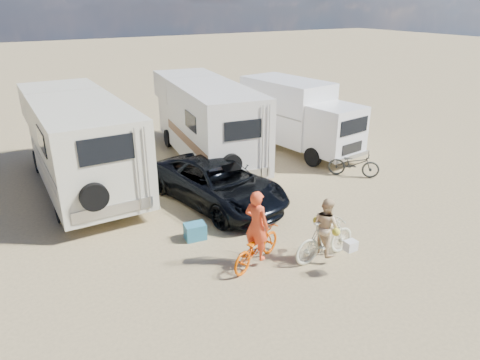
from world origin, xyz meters
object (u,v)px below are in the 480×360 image
box_truck (300,118)px  rider_man (257,232)px  bike_man (256,247)px  crate (263,184)px  bike_parked (354,164)px  cooler (195,231)px  rv_main (206,122)px  rv_left (80,145)px  rider_woman (326,232)px  dark_suv (218,183)px  bike_woman (325,239)px

box_truck → rider_man: box_truck is taller
bike_man → crate: bearing=-58.8°
bike_parked → cooler: bearing=145.0°
rv_main → rv_left: 4.97m
rider_man → rider_woman: size_ratio=1.20×
box_truck → bike_man: (-6.25, -6.49, -1.00)m
rv_left → crate: (5.25, -3.29, -1.37)m
dark_suv → bike_man: 3.68m
bike_woman → cooler: size_ratio=3.28×
bike_parked → rv_left: bearing=110.6°
rider_woman → crate: rider_woman is taller
dark_suv → rv_left: bearing=123.3°
rider_man → rider_woman: (1.60, -0.67, -0.15)m
dark_suv → crate: bearing=-4.9°
bike_woman → crate: bike_woman is taller
bike_man → rv_main: bearing=-41.2°
box_truck → bike_man: size_ratio=3.10×
rider_man → rv_left: bearing=-3.6°
box_truck → bike_parked: (-0.04, -3.37, -0.99)m
rv_left → crate: 6.35m
rider_man → rider_woman: rider_man is taller
rider_man → rv_main: bearing=-41.2°
bike_parked → cooler: size_ratio=3.30×
rv_left → bike_parked: 9.71m
rv_left → rider_man: size_ratio=4.35×
dark_suv → bike_woman: dark_suv is taller
rider_man → rider_woman: bearing=-136.4°
rider_woman → cooler: size_ratio=2.65×
rv_main → cooler: 6.60m
rv_left → bike_man: 7.61m
rv_left → bike_parked: rv_left is taller
rv_left → bike_woman: size_ratio=4.23×
bike_woman → rider_man: bearing=66.3°
rv_left → box_truck: 8.86m
rider_man → crate: (2.66, 3.78, -0.71)m
rv_main → dark_suv: rv_main is taller
rv_left → bike_parked: bearing=-24.3°
box_truck → cooler: box_truck is taller
bike_man → cooler: size_ratio=3.25×
dark_suv → bike_woman: (0.79, -4.25, -0.15)m
box_truck → rv_main: bearing=157.7°
dark_suv → rider_woman: (0.79, -4.25, 0.04)m
bike_woman → bike_parked: size_ratio=0.99×
rv_left → rider_man: rv_left is taller
rider_man → bike_parked: 6.96m
dark_suv → rider_woman: 4.33m
bike_man → cooler: bike_man is taller
rv_main → crate: 3.97m
dark_suv → crate: 1.92m
crate → dark_suv: bearing=-173.8°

